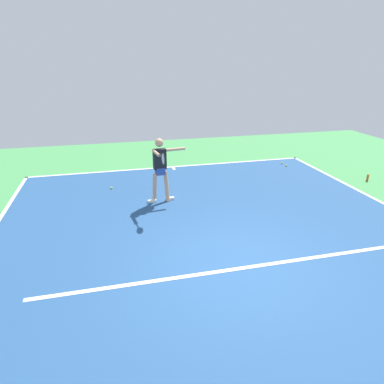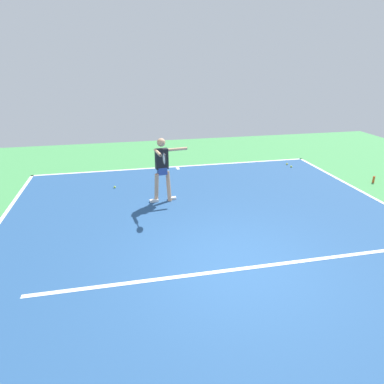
{
  "view_description": "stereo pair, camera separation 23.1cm",
  "coord_description": "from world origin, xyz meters",
  "px_view_note": "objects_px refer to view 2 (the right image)",
  "views": [
    {
      "loc": [
        2.2,
        5.26,
        3.74
      ],
      "look_at": [
        0.46,
        -1.76,
        0.9
      ],
      "focal_mm": 31.7,
      "sensor_mm": 36.0,
      "label": 1
    },
    {
      "loc": [
        1.97,
        5.31,
        3.74
      ],
      "look_at": [
        0.46,
        -1.76,
        0.9
      ],
      "focal_mm": 31.7,
      "sensor_mm": 36.0,
      "label": 2
    }
  ],
  "objects_px": {
    "tennis_ball_far_corner": "(287,164)",
    "tennis_ball_by_baseline": "(115,187)",
    "tennis_player": "(162,166)",
    "water_bottle": "(374,180)",
    "tennis_ball_centre_court": "(291,167)"
  },
  "relations": [
    {
      "from": "tennis_player",
      "to": "water_bottle",
      "type": "bearing_deg",
      "value": 173.18
    },
    {
      "from": "tennis_ball_far_corner",
      "to": "tennis_player",
      "type": "bearing_deg",
      "value": 26.59
    },
    {
      "from": "tennis_ball_far_corner",
      "to": "tennis_ball_by_baseline",
      "type": "bearing_deg",
      "value": 10.43
    },
    {
      "from": "tennis_ball_far_corner",
      "to": "tennis_ball_by_baseline",
      "type": "distance_m",
      "value": 6.51
    },
    {
      "from": "tennis_player",
      "to": "tennis_ball_centre_court",
      "type": "distance_m",
      "value": 5.6
    },
    {
      "from": "tennis_ball_centre_court",
      "to": "tennis_ball_far_corner",
      "type": "height_order",
      "value": "same"
    },
    {
      "from": "tennis_ball_by_baseline",
      "to": "tennis_ball_centre_court",
      "type": "bearing_deg",
      "value": -172.56
    },
    {
      "from": "tennis_ball_by_baseline",
      "to": "tennis_ball_far_corner",
      "type": "bearing_deg",
      "value": -169.57
    },
    {
      "from": "tennis_player",
      "to": "tennis_ball_by_baseline",
      "type": "bearing_deg",
      "value": -52.52
    },
    {
      "from": "tennis_ball_centre_court",
      "to": "tennis_ball_far_corner",
      "type": "relative_size",
      "value": 1.0
    },
    {
      "from": "water_bottle",
      "to": "tennis_player",
      "type": "bearing_deg",
      "value": 0.75
    },
    {
      "from": "tennis_player",
      "to": "water_bottle",
      "type": "distance_m",
      "value": 6.92
    },
    {
      "from": "tennis_ball_far_corner",
      "to": "tennis_ball_by_baseline",
      "type": "height_order",
      "value": "same"
    },
    {
      "from": "tennis_ball_centre_court",
      "to": "tennis_ball_by_baseline",
      "type": "bearing_deg",
      "value": 7.44
    },
    {
      "from": "tennis_player",
      "to": "tennis_ball_centre_court",
      "type": "xyz_separation_m",
      "value": [
        -5.05,
        -2.19,
        -1.01
      ]
    }
  ]
}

